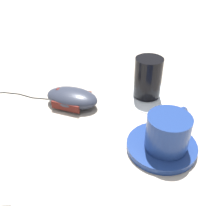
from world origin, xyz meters
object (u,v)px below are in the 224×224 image
(saucer, at_px, (161,146))
(drinking_glass, at_px, (148,78))
(computer_mouse, at_px, (72,98))
(coffee_cup, at_px, (169,131))

(saucer, relative_size, drinking_glass, 1.36)
(saucer, xyz_separation_m, computer_mouse, (-0.19, 0.12, 0.01))
(drinking_glass, bearing_deg, coffee_cup, -80.75)
(coffee_cup, distance_m, computer_mouse, 0.23)
(saucer, distance_m, drinking_glass, 0.18)
(saucer, height_order, coffee_cup, coffee_cup)
(drinking_glass, bearing_deg, saucer, -82.92)
(saucer, xyz_separation_m, coffee_cup, (0.01, -0.00, 0.04))
(coffee_cup, height_order, computer_mouse, coffee_cup)
(saucer, distance_m, coffee_cup, 0.04)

